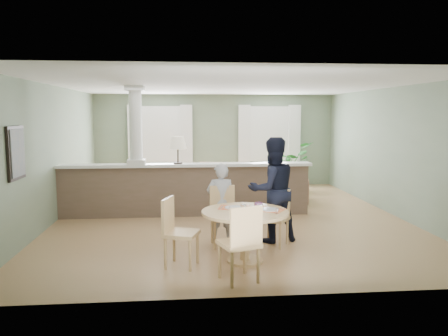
{
  "coord_description": "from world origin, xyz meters",
  "views": [
    {
      "loc": [
        -0.92,
        -8.86,
        2.14
      ],
      "look_at": [
        -0.2,
        -1.0,
        1.16
      ],
      "focal_mm": 35.0,
      "sensor_mm": 36.0,
      "label": 1
    }
  ],
  "objects": [
    {
      "name": "chair_far_boy",
      "position": [
        -0.29,
        -1.88,
        0.53
      ],
      "size": [
        0.46,
        0.46,
        0.96
      ],
      "rotation": [
        0.0,
        0.0,
        0.07
      ],
      "color": "tan",
      "rests_on": "ground"
    },
    {
      "name": "pony_wall",
      "position": [
        -0.99,
        0.2,
        0.71
      ],
      "size": [
        5.32,
        0.38,
        2.7
      ],
      "color": "brown",
      "rests_on": "ground"
    },
    {
      "name": "sofa",
      "position": [
        0.53,
        1.69,
        0.45
      ],
      "size": [
        3.28,
        1.83,
        0.91
      ],
      "primitive_type": "imported",
      "rotation": [
        0.0,
        0.0,
        -0.21
      ],
      "color": "#8E674D",
      "rests_on": "ground"
    },
    {
      "name": "child_person",
      "position": [
        -0.32,
        -1.71,
        0.66
      ],
      "size": [
        0.51,
        0.36,
        1.33
      ],
      "primitive_type": "imported",
      "rotation": [
        0.0,
        0.0,
        3.05
      ],
      "color": "#9C9BA0",
      "rests_on": "ground"
    },
    {
      "name": "room_shell",
      "position": [
        -0.03,
        0.63,
        1.81
      ],
      "size": [
        7.02,
        8.02,
        2.71
      ],
      "color": "gray",
      "rests_on": "ground"
    },
    {
      "name": "chair_near",
      "position": [
        -0.21,
        -3.56,
        0.56
      ],
      "size": [
        0.58,
        0.58,
        1.01
      ],
      "rotation": [
        0.0,
        0.0,
        3.48
      ],
      "color": "tan",
      "rests_on": "ground"
    },
    {
      "name": "man_person",
      "position": [
        0.54,
        -1.77,
        0.88
      ],
      "size": [
        1.0,
        0.87,
        1.76
      ],
      "primitive_type": "imported",
      "rotation": [
        0.0,
        0.0,
        3.41
      ],
      "color": "black",
      "rests_on": "ground"
    },
    {
      "name": "chair_far_man",
      "position": [
        0.57,
        -1.96,
        0.5
      ],
      "size": [
        0.57,
        0.57,
        0.91
      ],
      "rotation": [
        0.0,
        0.0,
        -0.58
      ],
      "color": "tan",
      "rests_on": "ground"
    },
    {
      "name": "houseplant",
      "position": [
        2.03,
        3.06,
        0.68
      ],
      "size": [
        1.61,
        1.62,
        1.36
      ],
      "primitive_type": "imported",
      "rotation": [
        0.0,
        0.0,
        0.82
      ],
      "color": "#296629",
      "rests_on": "ground"
    },
    {
      "name": "ground",
      "position": [
        0.0,
        0.0,
        0.0
      ],
      "size": [
        8.0,
        8.0,
        0.0
      ],
      "primitive_type": "plane",
      "color": "tan",
      "rests_on": "ground"
    },
    {
      "name": "chair_side",
      "position": [
        -1.04,
        -2.85,
        0.54
      ],
      "size": [
        0.56,
        0.56,
        0.97
      ],
      "rotation": [
        0.0,
        0.0,
        1.25
      ],
      "color": "tan",
      "rests_on": "ground"
    },
    {
      "name": "dining_table",
      "position": [
        -0.05,
        -2.78,
        0.6
      ],
      "size": [
        1.25,
        1.25,
        0.85
      ],
      "rotation": [
        0.0,
        0.0,
        -0.24
      ],
      "color": "tan",
      "rests_on": "ground"
    }
  ]
}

